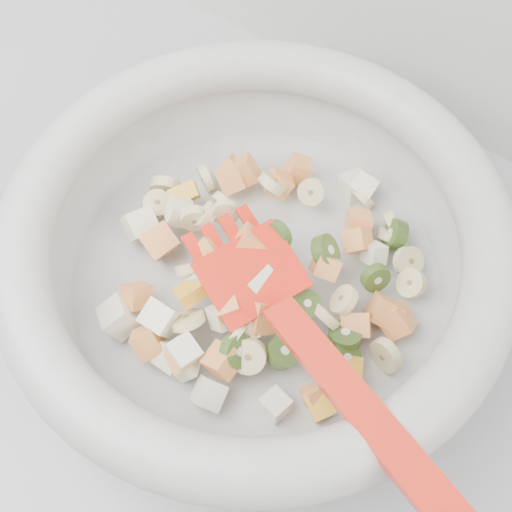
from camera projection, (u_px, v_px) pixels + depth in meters
The scene contains 2 objects.
counter at pixel (268, 460), 0.91m from camera, with size 2.00×0.60×0.90m, color #A3A3A9.
mixing_bowl at pixel (256, 249), 0.50m from camera, with size 0.46×0.39×0.13m.
Camera 1 is at (0.10, 1.27, 1.39)m, focal length 45.00 mm.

